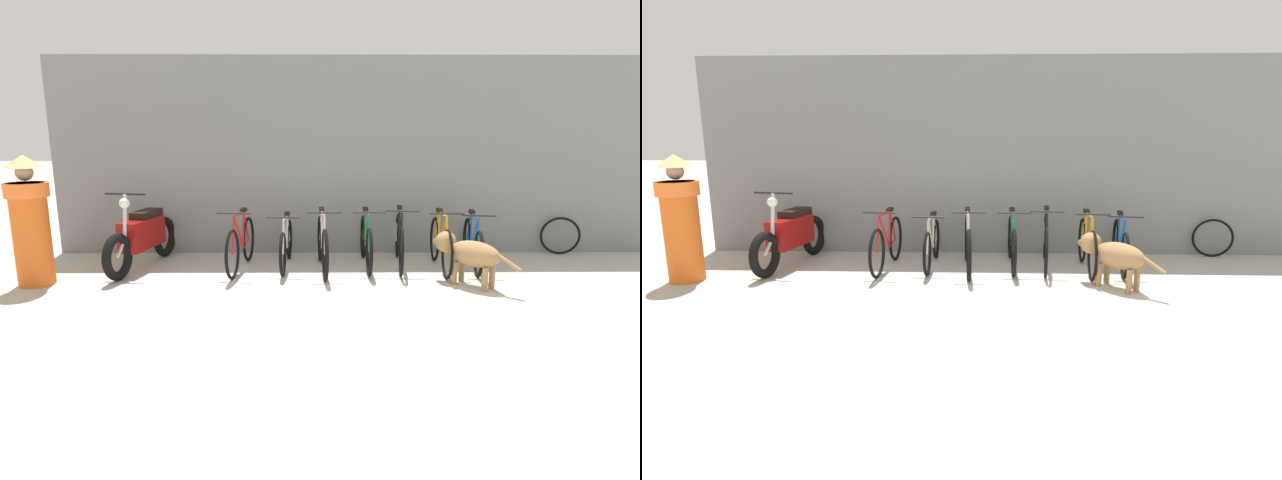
# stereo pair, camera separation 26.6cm
# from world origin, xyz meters

# --- Properties ---
(ground_plane) EXTENTS (60.00, 60.00, 0.00)m
(ground_plane) POSITION_xyz_m (0.00, 0.00, 0.00)
(ground_plane) COLOR #B7B2A5
(shop_wall_back) EXTENTS (9.60, 0.20, 3.07)m
(shop_wall_back) POSITION_xyz_m (0.00, 3.47, 1.54)
(shop_wall_back) COLOR slate
(shop_wall_back) RESTS_ON ground
(bicycle_0) EXTENTS (0.46, 1.66, 0.88)m
(bicycle_0) POSITION_xyz_m (-1.73, 2.38, 0.36)
(bicycle_0) COLOR black
(bicycle_0) RESTS_ON ground
(bicycle_1) EXTENTS (0.46, 1.59, 0.80)m
(bicycle_1) POSITION_xyz_m (-1.10, 2.52, 0.33)
(bicycle_1) COLOR black
(bicycle_1) RESTS_ON ground
(bicycle_2) EXTENTS (0.46, 1.72, 0.89)m
(bicycle_2) POSITION_xyz_m (-0.57, 2.34, 0.36)
(bicycle_2) COLOR black
(bicycle_2) RESTS_ON ground
(bicycle_3) EXTENTS (0.46, 1.70, 0.86)m
(bicycle_3) POSITION_xyz_m (0.07, 2.56, 0.35)
(bicycle_3) COLOR black
(bicycle_3) RESTS_ON ground
(bicycle_4) EXTENTS (0.46, 1.77, 0.88)m
(bicycle_4) POSITION_xyz_m (0.56, 2.56, 0.37)
(bicycle_4) COLOR black
(bicycle_4) RESTS_ON ground
(bicycle_5) EXTENTS (0.46, 1.65, 0.87)m
(bicycle_5) POSITION_xyz_m (1.11, 2.36, 0.36)
(bicycle_5) COLOR black
(bicycle_5) RESTS_ON ground
(bicycle_6) EXTENTS (0.46, 1.68, 0.83)m
(bicycle_6) POSITION_xyz_m (1.61, 2.50, 0.34)
(bicycle_6) COLOR black
(bicycle_6) RESTS_ON ground
(motorcycle) EXTENTS (0.58, 1.95, 1.13)m
(motorcycle) POSITION_xyz_m (-3.16, 2.50, 0.45)
(motorcycle) COLOR black
(motorcycle) RESTS_ON ground
(stray_dog) EXTENTS (0.92, 0.97, 0.66)m
(stray_dog) POSITION_xyz_m (1.27, 1.59, 0.43)
(stray_dog) COLOR #997247
(stray_dog) RESTS_ON ground
(person_in_robes) EXTENTS (0.64, 0.64, 1.66)m
(person_in_robes) POSITION_xyz_m (-4.27, 1.68, 0.85)
(person_in_robes) COLOR orange
(person_in_robes) RESTS_ON ground
(spare_tire_left) EXTENTS (0.60, 0.18, 0.61)m
(spare_tire_left) POSITION_xyz_m (3.25, 3.23, 0.30)
(spare_tire_left) COLOR black
(spare_tire_left) RESTS_ON ground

